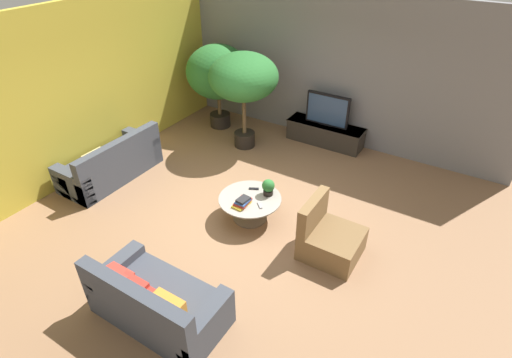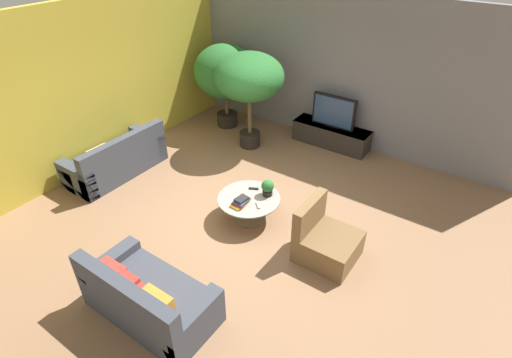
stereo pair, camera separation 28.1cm
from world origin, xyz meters
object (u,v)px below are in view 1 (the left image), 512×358
Objects in this scene: coffee_table at (250,204)px; potted_palm_tall at (218,73)px; couch_by_wall at (112,164)px; potted_plant_tabletop at (268,187)px; armchair_wicker at (329,238)px; media_console at (325,133)px; television at (328,110)px; couch_near_entry at (156,303)px; potted_palm_corner at (244,79)px.

potted_palm_tall is at bearing 133.98° from coffee_table.
potted_plant_tabletop is (3.01, 0.56, 0.26)m from couch_by_wall.
armchair_wicker reaches higher than couch_by_wall.
media_console is at bearing 139.48° from couch_by_wall.
coffee_table is (-0.00, -2.97, -0.49)m from television.
potted_plant_tabletop reaches higher than coffee_table.
armchair_wicker is at bearing -3.31° from coffee_table.
couch_near_entry is at bearing -88.98° from media_console.
couch_near_entry is at bearing -92.33° from potted_plant_tabletop.
armchair_wicker reaches higher than potted_plant_tabletop.
potted_plant_tabletop is at bearing -85.98° from media_console.
television reaches higher than potted_plant_tabletop.
couch_near_entry is at bearing 56.88° from couch_by_wall.
couch_by_wall is at bearing -121.61° from potted_palm_corner.
couch_by_wall is 2.95m from potted_palm_corner.
couch_by_wall is (-2.82, -0.32, 0.01)m from coffee_table.
armchair_wicker is (1.38, -0.08, -0.01)m from coffee_table.
couch_near_entry is at bearing -88.98° from television.
couch_near_entry reaches higher than coffee_table.
media_console is 2.65m from potted_palm_tall.
potted_palm_corner is 2.54m from potted_plant_tabletop.
couch_near_entry is (0.09, -2.22, 0.01)m from coffee_table.
couch_by_wall is 4.20m from armchair_wicker.
television is 0.46× the size of potted_palm_corner.
television is (0.00, -0.00, 0.54)m from media_console.
potted_palm_corner is at bearing -144.69° from media_console.
potted_palm_corner is (-1.40, -0.99, 1.23)m from media_console.
coffee_table is 0.40m from potted_plant_tabletop.
armchair_wicker is (4.20, 0.24, -0.02)m from couch_by_wall.
couch_by_wall is 0.99× the size of potted_palm_tall.
couch_by_wall is at bearing 93.31° from armchair_wicker.
armchair_wicker is 3.15× the size of potted_plant_tabletop.
media_console is at bearing 90.00° from television.
media_console is 2.97m from coffee_table.
potted_palm_tall reaches higher than coffee_table.
potted_palm_tall reaches higher than potted_plant_tabletop.
media_console is at bearing 35.31° from potted_palm_corner.
potted_plant_tabletop is at bearing -85.98° from television.
coffee_table is (-0.00, -2.97, 0.05)m from media_console.
couch_near_entry is 0.83× the size of potted_palm_corner.
potted_palm_corner is at bearing -70.48° from couch_near_entry.
couch_by_wall is 2.14× the size of armchair_wicker.
couch_near_entry is 2.50m from armchair_wicker.
armchair_wicker reaches higher than coffee_table.
potted_palm_corner reaches higher than couch_near_entry.
potted_palm_corner is at bearing 132.32° from potted_plant_tabletop.
couch_by_wall reaches higher than coffee_table.
coffee_table is at bearing -90.03° from television.
media_console is 0.54m from television.
coffee_table is 2.70m from potted_palm_corner.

